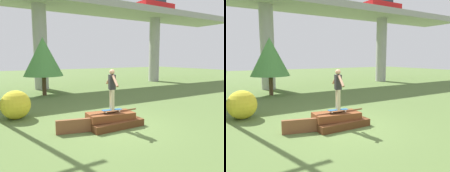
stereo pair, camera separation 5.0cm
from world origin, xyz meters
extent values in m
plane|color=#567038|center=(0.00, 0.00, 0.00)|extent=(80.00, 80.00, 0.00)
cube|color=#5B3319|center=(0.00, 0.00, 0.13)|extent=(2.07, 1.07, 0.27)
cube|color=brown|center=(-0.12, 0.09, 0.40)|extent=(1.82, 0.92, 0.32)
cylinder|color=brown|center=(0.00, 0.00, 0.57)|extent=(1.98, 0.05, 0.05)
cube|color=brown|center=(-1.53, 0.11, 0.24)|extent=(1.32, 0.44, 0.48)
cube|color=#23517F|center=(-0.13, -0.04, 0.68)|extent=(0.79, 0.34, 0.01)
cylinder|color=silver|center=(0.14, 0.00, 0.62)|extent=(0.06, 0.04, 0.05)
cylinder|color=silver|center=(0.11, -0.18, 0.62)|extent=(0.06, 0.04, 0.05)
cylinder|color=silver|center=(-0.38, 0.09, 0.62)|extent=(0.06, 0.04, 0.05)
cylinder|color=silver|center=(-0.41, -0.09, 0.62)|extent=(0.06, 0.04, 0.05)
cylinder|color=#C6B78E|center=(-0.12, 0.04, 1.06)|extent=(0.12, 0.12, 0.75)
cylinder|color=#C6B78E|center=(-0.15, -0.13, 1.06)|extent=(0.12, 0.12, 0.75)
cube|color=black|center=(-0.13, -0.04, 1.71)|extent=(0.25, 0.24, 0.54)
sphere|color=#A37556|center=(-0.13, -0.04, 2.08)|extent=(0.19, 0.19, 0.19)
cylinder|color=#A37556|center=(-0.08, 0.26, 1.77)|extent=(0.16, 0.48, 0.40)
cylinder|color=#A37556|center=(-0.19, -0.35, 1.77)|extent=(0.16, 0.48, 0.40)
cube|color=#9E9E99|center=(0.00, 11.45, 7.06)|extent=(44.00, 4.61, 0.60)
cylinder|color=#9E9E99|center=(0.00, 11.45, 3.38)|extent=(1.10, 1.10, 6.76)
cylinder|color=#9E9E99|center=(12.10, 11.45, 3.38)|extent=(1.10, 1.10, 6.76)
cube|color=silver|center=(5.15, 11.38, 7.71)|extent=(4.06, 1.64, 0.70)
cube|color=red|center=(11.71, 10.96, 7.76)|extent=(3.92, 1.61, 0.79)
cube|color=#2D333D|center=(11.52, 10.96, 8.49)|extent=(1.88, 1.48, 0.66)
cylinder|color=#4C3823|center=(-0.55, 8.36, 0.67)|extent=(0.28, 0.28, 1.34)
cone|color=#4C8E42|center=(-0.55, 8.36, 2.65)|extent=(2.64, 2.64, 2.61)
sphere|color=gold|center=(-3.05, 3.03, 0.61)|extent=(1.23, 1.23, 1.23)
camera|label=1|loc=(-4.19, -6.82, 2.60)|focal=35.00mm
camera|label=2|loc=(-4.14, -6.84, 2.60)|focal=35.00mm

